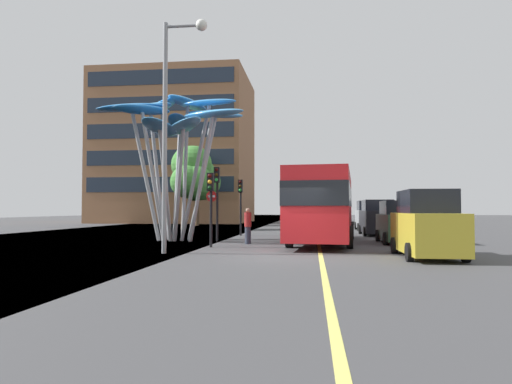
{
  "coord_description": "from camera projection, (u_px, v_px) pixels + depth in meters",
  "views": [
    {
      "loc": [
        0.85,
        -15.94,
        1.67
      ],
      "look_at": [
        -1.85,
        6.18,
        2.5
      ],
      "focal_mm": 32.22,
      "sensor_mm": 36.0,
      "label": 1
    }
  ],
  "objects": [
    {
      "name": "backdrop_building",
      "position": [
        177.0,
        150.0,
        59.18
      ],
      "size": [
        18.44,
        13.95,
        18.53
      ],
      "color": "#8E6042",
      "rests_on": "ground"
    },
    {
      "name": "traffic_light_island_mid",
      "position": [
        240.0,
        195.0,
        28.88
      ],
      "size": [
        0.28,
        0.42,
        3.51
      ],
      "color": "black",
      "rests_on": "ground"
    },
    {
      "name": "car_parked_far",
      "position": [
        377.0,
        218.0,
        29.45
      ],
      "size": [
        2.09,
        4.37,
        2.26
      ],
      "color": "black",
      "rests_on": "ground"
    },
    {
      "name": "tree_pavement_far",
      "position": [
        197.0,
        173.0,
        47.23
      ],
      "size": [
        5.2,
        4.15,
        8.24
      ],
      "color": "brown",
      "rests_on": "ground"
    },
    {
      "name": "no_entry_sign",
      "position": [
        212.0,
        207.0,
        24.98
      ],
      "size": [
        0.6,
        0.12,
        2.67
      ],
      "color": "gray",
      "rests_on": "ground"
    },
    {
      "name": "leaf_sculpture",
      "position": [
        177.0,
        123.0,
        24.69
      ],
      "size": [
        8.43,
        8.39,
        8.08
      ],
      "color": "#9EA0A5",
      "rests_on": "ground"
    },
    {
      "name": "tree_pavement_near",
      "position": [
        193.0,
        175.0,
        37.57
      ],
      "size": [
        3.47,
        4.23,
        6.98
      ],
      "color": "brown",
      "rests_on": "ground"
    },
    {
      "name": "traffic_light_kerb_near",
      "position": [
        211.0,
        193.0,
        20.07
      ],
      "size": [
        0.28,
        0.42,
        3.25
      ],
      "color": "black",
      "rests_on": "ground"
    },
    {
      "name": "street_lamp",
      "position": [
        174.0,
        107.0,
        17.43
      ],
      "size": [
        1.72,
        0.44,
        8.88
      ],
      "color": "gray",
      "rests_on": "ground"
    },
    {
      "name": "car_parked_mid",
      "position": [
        400.0,
        223.0,
        22.44
      ],
      "size": [
        1.97,
        4.07,
        2.07
      ],
      "color": "#2D5138",
      "rests_on": "ground"
    },
    {
      "name": "ground",
      "position": [
        266.0,
        258.0,
        15.94
      ],
      "size": [
        120.0,
        240.0,
        0.1
      ],
      "color": "#424244"
    },
    {
      "name": "traffic_light_kerb_far",
      "position": [
        217.0,
        188.0,
        23.77
      ],
      "size": [
        0.28,
        0.42,
        3.84
      ],
      "color": "black",
      "rests_on": "ground"
    },
    {
      "name": "pedestrian",
      "position": [
        248.0,
        226.0,
        21.98
      ],
      "size": [
        0.34,
        0.34,
        1.73
      ],
      "color": "#2D3342",
      "rests_on": "ground"
    },
    {
      "name": "car_parked_near",
      "position": [
        427.0,
        226.0,
        15.84
      ],
      "size": [
        1.91,
        4.35,
        2.32
      ],
      "color": "gold",
      "rests_on": "ground"
    },
    {
      "name": "red_bus",
      "position": [
        324.0,
        203.0,
        22.66
      ],
      "size": [
        3.62,
        11.33,
        3.6
      ],
      "color": "red",
      "rests_on": "ground"
    },
    {
      "name": "car_side_street",
      "position": [
        369.0,
        216.0,
        36.46
      ],
      "size": [
        1.99,
        3.87,
        2.33
      ],
      "color": "gray",
      "rests_on": "ground"
    }
  ]
}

